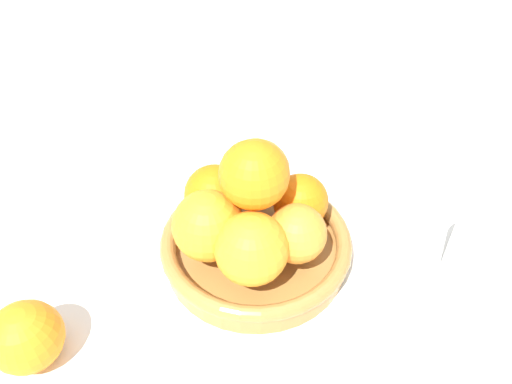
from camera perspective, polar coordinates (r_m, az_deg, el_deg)
ground_plane at (r=0.63m, az=0.00°, el=-7.42°), size 4.00×4.00×0.00m
fruit_bowl at (r=0.61m, az=0.00°, el=-6.16°), size 0.23×0.23×0.04m
orange_pile at (r=0.56m, az=-0.72°, el=-1.55°), size 0.18×0.18×0.14m
stray_orange at (r=0.56m, az=-24.78°, el=-14.80°), size 0.07×0.07×0.07m
drinking_glass at (r=0.62m, az=24.59°, el=-6.30°), size 0.08×0.08×0.10m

